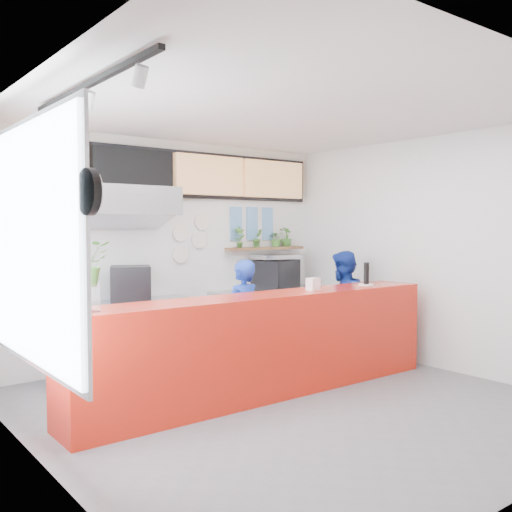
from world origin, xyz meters
TOP-DOWN VIEW (x-y plane):
  - floor at (0.00, 0.00)m, footprint 5.00×5.00m
  - ceiling at (0.00, 0.00)m, footprint 5.00×5.00m
  - wall_back at (0.00, 2.50)m, footprint 5.00×0.00m
  - wall_left at (-2.50, 0.00)m, footprint 0.00×5.00m
  - wall_right at (2.50, 0.00)m, footprint 0.00×5.00m
  - service_counter at (0.00, 0.40)m, footprint 4.50×0.60m
  - cream_band at (0.00, 2.49)m, footprint 5.00×0.02m
  - prep_bench at (-0.80, 2.20)m, footprint 1.80×0.60m
  - panini_oven at (-0.73, 2.20)m, footprint 0.64×0.64m
  - extraction_hood at (-0.80, 2.15)m, footprint 1.20×0.70m
  - hood_lip at (-0.80, 2.15)m, footprint 1.20×0.69m
  - right_bench at (1.50, 2.20)m, footprint 1.80×0.60m
  - espresso_machine at (1.64, 2.20)m, footprint 0.79×0.68m
  - espresso_tray at (1.64, 2.20)m, footprint 0.69×0.50m
  - herb_shelf at (1.60, 2.40)m, footprint 1.40×0.18m
  - menu_board_far_left at (-1.75, 2.38)m, footprint 1.10×0.10m
  - menu_board_mid_left at (-0.59, 2.38)m, footprint 1.10×0.10m
  - menu_board_mid_right at (0.57, 2.38)m, footprint 1.10×0.10m
  - menu_board_far_right at (1.73, 2.38)m, footprint 1.10×0.10m
  - soffit at (0.00, 2.46)m, footprint 4.80×0.04m
  - window_pane at (-2.47, 0.30)m, footprint 0.04×2.20m
  - window_frame at (-2.45, 0.30)m, footprint 0.03×2.30m
  - wall_clock_rim at (-2.46, -0.90)m, footprint 0.05×0.30m
  - wall_clock_face at (-2.43, -0.90)m, footprint 0.02×0.26m
  - track_rail at (-2.10, 0.00)m, footprint 0.05×2.40m
  - dec_plate_a at (0.15, 2.47)m, footprint 0.24×0.03m
  - dec_plate_b at (0.45, 2.47)m, footprint 0.24×0.03m
  - dec_plate_c at (0.15, 2.47)m, footprint 0.24×0.03m
  - dec_plate_d at (0.50, 2.47)m, footprint 0.24×0.03m
  - photo_frame_a at (1.10, 2.48)m, footprint 0.20×0.02m
  - photo_frame_b at (1.40, 2.48)m, footprint 0.20×0.02m
  - photo_frame_c at (1.70, 2.48)m, footprint 0.20×0.02m
  - photo_frame_d at (1.10, 2.48)m, footprint 0.20×0.02m
  - photo_frame_e at (1.40, 2.48)m, footprint 0.20×0.02m
  - photo_frame_f at (1.70, 2.48)m, footprint 0.20×0.02m
  - staff_center at (0.13, 1.01)m, footprint 0.58×0.44m
  - staff_right at (1.83, 1.00)m, footprint 0.92×0.87m
  - herb_a at (1.11, 2.40)m, footprint 0.19×0.15m
  - herb_b at (1.44, 2.40)m, footprint 0.17×0.14m
  - herb_c at (1.81, 2.40)m, footprint 0.29×0.27m
  - herb_d at (2.02, 2.40)m, footprint 0.21×0.19m
  - glass_vase at (-1.99, 0.34)m, footprint 0.25×0.25m
  - basil_vase at (-1.99, 0.34)m, footprint 0.40×0.36m
  - napkin_holder at (0.70, 0.39)m, footprint 0.18×0.13m
  - white_plate at (1.59, 0.38)m, footprint 0.24×0.24m
  - pepper_mill at (1.59, 0.38)m, footprint 0.09×0.09m

SIDE VIEW (x-z plane):
  - floor at x=0.00m, z-range 0.00..0.00m
  - prep_bench at x=-0.80m, z-range 0.00..0.90m
  - right_bench at x=1.50m, z-range 0.00..0.90m
  - service_counter at x=0.00m, z-range 0.00..1.10m
  - staff_center at x=0.13m, z-range 0.00..1.44m
  - staff_right at x=1.83m, z-range 0.00..1.50m
  - white_plate at x=1.59m, z-range 1.10..1.12m
  - espresso_machine at x=1.64m, z-range 0.90..1.33m
  - panini_oven at x=-0.73m, z-range 0.90..1.34m
  - napkin_holder at x=0.70m, z-range 1.10..1.24m
  - glass_vase at x=-1.99m, z-range 1.10..1.35m
  - pepper_mill at x=1.59m, z-range 1.11..1.39m
  - espresso_tray at x=1.64m, z-range 1.35..1.41m
  - dec_plate_c at x=0.15m, z-range 1.33..1.57m
  - wall_back at x=0.00m, z-range -1.00..4.00m
  - wall_left at x=-2.50m, z-range -1.00..4.00m
  - wall_right at x=2.50m, z-range -1.00..4.00m
  - herb_shelf at x=1.60m, z-range 1.48..1.52m
  - basil_vase at x=-1.99m, z-range 1.32..1.71m
  - dec_plate_b at x=0.45m, z-range 1.53..1.77m
  - herb_c at x=1.81m, z-range 1.52..1.80m
  - herb_b at x=1.44m, z-range 1.52..1.80m
  - herb_d at x=2.02m, z-range 1.52..1.82m
  - herb_a at x=1.11m, z-range 1.52..1.83m
  - window_pane at x=-2.47m, z-range 0.75..2.65m
  - window_frame at x=-2.45m, z-range 0.70..2.70m
  - dec_plate_a at x=0.15m, z-range 1.63..1.87m
  - photo_frame_d at x=1.10m, z-range 1.62..1.88m
  - photo_frame_e at x=1.40m, z-range 1.62..1.88m
  - photo_frame_f at x=1.70m, z-range 1.62..1.88m
  - dec_plate_d at x=0.50m, z-range 1.78..2.02m
  - hood_lip at x=-0.80m, z-range 1.79..2.11m
  - photo_frame_a at x=1.10m, z-range 1.88..2.12m
  - photo_frame_b at x=1.40m, z-range 1.88..2.12m
  - photo_frame_c at x=1.70m, z-range 1.88..2.12m
  - wall_clock_rim at x=-2.46m, z-range 1.90..2.20m
  - wall_clock_face at x=-2.43m, z-range 1.92..2.18m
  - extraction_hood at x=-0.80m, z-range 1.98..2.32m
  - menu_board_far_left at x=-1.75m, z-range 2.27..2.82m
  - menu_board_mid_left at x=-0.59m, z-range 2.27..2.82m
  - menu_board_mid_right at x=0.57m, z-range 2.27..2.82m
  - menu_board_far_right at x=1.73m, z-range 2.27..2.82m
  - soffit at x=0.00m, z-range 2.22..2.88m
  - cream_band at x=0.00m, z-range 2.20..3.00m
  - track_rail at x=-2.10m, z-range 2.92..2.96m
  - ceiling at x=0.00m, z-range 3.00..3.00m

